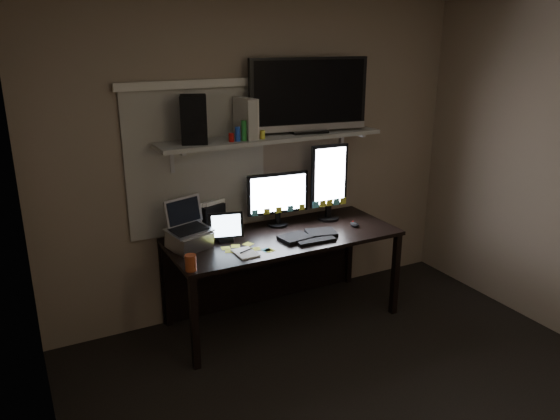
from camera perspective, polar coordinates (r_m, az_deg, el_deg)
back_wall at (r=4.43m, az=-1.89°, el=5.21°), size 3.60×0.00×3.60m
left_wall at (r=2.32m, az=-23.60°, el=-8.84°), size 0.00×3.60×3.60m
window_blinds at (r=4.20m, az=-8.62°, el=5.00°), size 1.10×0.02×1.10m
desk at (r=4.42m, az=-0.39°, el=-4.28°), size 1.80×0.75×0.73m
wall_shelf at (r=4.23m, az=-0.89°, el=7.58°), size 1.80×0.35×0.03m
monitor_landscape at (r=4.40m, az=-0.23°, el=1.14°), size 0.52×0.10×0.45m
monitor_portrait at (r=4.54m, az=5.15°, el=2.94°), size 0.33×0.08×0.65m
keyboard at (r=4.21m, az=2.97°, el=-2.67°), size 0.48×0.21×0.03m
mouse at (r=4.48m, az=7.80°, el=-1.49°), size 0.07×0.10×0.04m
notepad at (r=3.91m, az=-3.65°, el=-4.51°), size 0.15×0.20×0.01m
tablet at (r=4.12m, az=-5.72°, el=-1.78°), size 0.28×0.17×0.23m
file_sorter at (r=4.28m, az=-7.08°, el=-0.86°), size 0.22×0.15×0.26m
laptop at (r=4.00m, az=-9.52°, el=-1.64°), size 0.37×0.34×0.35m
cup at (r=3.67m, az=-9.31°, el=-5.46°), size 0.08×0.08×0.11m
sticky_notes at (r=3.99m, az=-3.46°, el=-4.09°), size 0.33×0.28×0.00m
tv at (r=4.33m, az=3.01°, el=11.85°), size 0.97×0.30×0.58m
game_console at (r=4.11m, az=-3.58°, el=9.56°), size 0.11×0.26×0.30m
speaker at (r=3.98m, az=-9.00°, el=9.35°), size 0.25×0.27×0.33m
bottles at (r=4.03m, az=-3.47°, el=8.35°), size 0.25×0.12×0.15m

